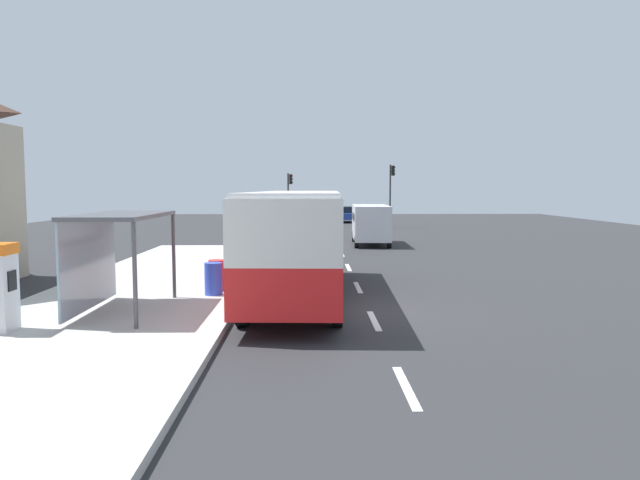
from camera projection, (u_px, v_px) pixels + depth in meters
name	position (u px, v px, depth m)	size (l,w,h in m)	color
ground_plane	(337.00, 255.00, 29.88)	(56.00, 92.00, 0.04)	#2D2D30
sidewalk_platform	(141.00, 296.00, 17.81)	(6.20, 30.00, 0.18)	beige
lane_stripe_seg_0	(406.00, 387.00, 9.96)	(0.16, 2.20, 0.01)	silver
lane_stripe_seg_1	(374.00, 321.00, 14.94)	(0.16, 2.20, 0.01)	silver
lane_stripe_seg_2	(358.00, 287.00, 19.92)	(0.16, 2.20, 0.01)	silver
lane_stripe_seg_3	(348.00, 267.00, 24.90)	(0.16, 2.20, 0.01)	silver
lane_stripe_seg_4	(342.00, 254.00, 29.88)	(0.16, 2.20, 0.01)	silver
lane_stripe_seg_5	(337.00, 245.00, 34.86)	(0.16, 2.20, 0.01)	silver
lane_stripe_seg_6	(334.00, 238.00, 39.84)	(0.16, 2.20, 0.01)	silver
lane_stripe_seg_7	(331.00, 232.00, 44.82)	(0.16, 2.20, 0.01)	silver
bus	(298.00, 237.00, 17.90)	(2.92, 11.09, 3.21)	red
white_van	(371.00, 222.00, 34.83)	(2.19, 5.27, 2.30)	silver
sedan_near	(348.00, 214.00, 57.73)	(1.88, 4.42, 1.52)	navy
recycling_bin_blue	(213.00, 279.00, 17.56)	(0.52, 0.52, 0.95)	blue
recycling_bin_red	(217.00, 275.00, 18.25)	(0.52, 0.52, 0.95)	red
traffic_light_near_side	(391.00, 186.00, 50.04)	(0.49, 0.28, 5.26)	#2D2D2D
traffic_light_far_side	(289.00, 191.00, 50.73)	(0.49, 0.28, 4.55)	#2D2D2D
bus_shelter	(110.00, 237.00, 15.06)	(1.80, 4.00, 2.50)	#4C4C51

